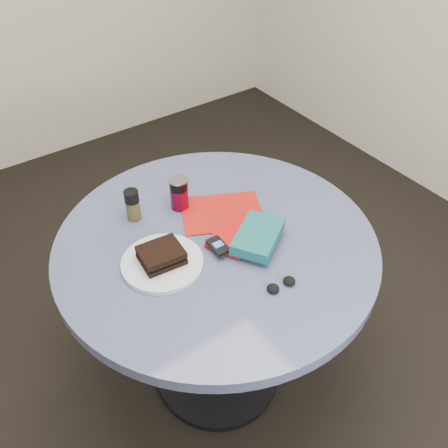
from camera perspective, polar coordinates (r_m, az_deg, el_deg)
ground at (r=2.12m, az=-0.69°, el=-16.91°), size 4.00×4.00×0.00m
table at (r=1.66m, az=-0.85°, el=-5.99°), size 1.00×1.00×0.75m
plate at (r=1.47m, az=-7.06°, el=-4.44°), size 0.29×0.29×0.02m
sandwich at (r=1.45m, az=-7.18°, el=-3.55°), size 0.13×0.11×0.04m
soda_can at (r=1.64m, az=-5.15°, el=3.51°), size 0.06×0.06×0.11m
pepper_grinder at (r=1.61m, az=-10.41°, el=2.18°), size 0.06×0.06×0.11m
magazine at (r=1.64m, az=-0.22°, el=1.31°), size 0.32×0.29×0.00m
red_book at (r=1.54m, az=1.29°, el=-1.18°), size 0.21×0.18×0.01m
novel at (r=1.50m, az=3.91°, el=-1.40°), size 0.22×0.20×0.04m
mp3_player at (r=1.48m, az=-0.68°, el=-2.51°), size 0.05×0.08×0.01m
headphones at (r=1.40m, az=6.55°, el=-6.91°), size 0.09×0.04×0.02m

